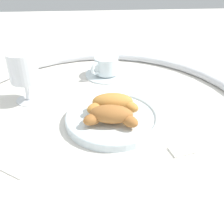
{
  "coord_description": "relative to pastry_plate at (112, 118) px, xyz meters",
  "views": [
    {
      "loc": [
        0.02,
        0.57,
        0.4
      ],
      "look_at": [
        -0.02,
        0.01,
        0.03
      ],
      "focal_mm": 44.86,
      "sensor_mm": 36.0,
      "label": 1
    }
  ],
  "objects": [
    {
      "name": "coffee_cup_near",
      "position": [
        0.0,
        -0.26,
        0.01
      ],
      "size": [
        0.14,
        0.14,
        0.06
      ],
      "color": "silver",
      "rests_on": "ground_plane"
    },
    {
      "name": "folded_napkin",
      "position": [
        0.2,
        0.1,
        -0.01
      ],
      "size": [
        0.15,
        0.15,
        0.01
      ],
      "primitive_type": "cube",
      "rotation": [
        0.0,
        0.0,
        -0.57
      ],
      "color": "silver",
      "rests_on": "ground_plane"
    },
    {
      "name": "croissant_large",
      "position": [
        -0.0,
        -0.02,
        0.03
      ],
      "size": [
        0.14,
        0.07,
        0.04
      ],
      "color": "#CC893D",
      "rests_on": "pastry_plate"
    },
    {
      "name": "ground_plane",
      "position": [
        0.02,
        -0.01,
        -0.01
      ],
      "size": [
        2.2,
        2.2,
        0.0
      ],
      "primitive_type": "plane",
      "color": "silver"
    },
    {
      "name": "table_chrome_rim",
      "position": [
        0.02,
        -0.01,
        0.0
      ],
      "size": [
        0.79,
        0.79,
        0.02
      ],
      "primitive_type": "torus",
      "color": "silver",
      "rests_on": "ground_plane"
    },
    {
      "name": "croissant_small",
      "position": [
        0.0,
        0.03,
        0.03
      ],
      "size": [
        0.14,
        0.08,
        0.04
      ],
      "color": "#AD6B33",
      "rests_on": "pastry_plate"
    },
    {
      "name": "sugar_packet",
      "position": [
        -0.14,
        0.11,
        -0.01
      ],
      "size": [
        0.06,
        0.05,
        0.01
      ],
      "primitive_type": "cube",
      "rotation": [
        0.0,
        0.0,
        0.25
      ],
      "color": "white",
      "rests_on": "ground_plane"
    },
    {
      "name": "juice_glass_left",
      "position": [
        0.22,
        -0.12,
        0.08
      ],
      "size": [
        0.08,
        0.08,
        0.14
      ],
      "color": "white",
      "rests_on": "ground_plane"
    },
    {
      "name": "pastry_plate",
      "position": [
        0.0,
        0.0,
        0.0
      ],
      "size": [
        0.23,
        0.23,
        0.02
      ],
      "color": "silver",
      "rests_on": "ground_plane"
    }
  ]
}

